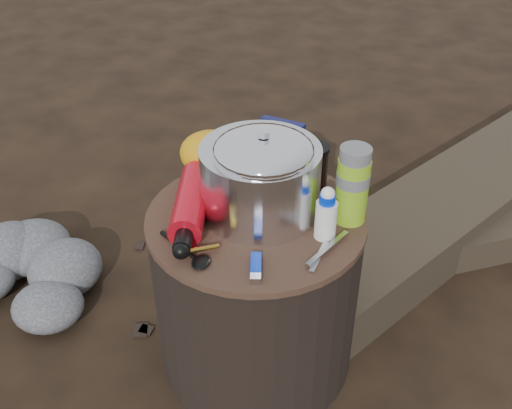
% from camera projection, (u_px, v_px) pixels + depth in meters
% --- Properties ---
extents(ground, '(60.00, 60.00, 0.00)m').
position_uv_depth(ground, '(256.00, 353.00, 1.60)').
color(ground, black).
rests_on(ground, ground).
extents(stump, '(0.49, 0.49, 0.45)m').
position_uv_depth(stump, '(256.00, 291.00, 1.48)').
color(stump, black).
rests_on(stump, ground).
extents(log_main, '(1.30, 1.70, 0.16)m').
position_uv_depth(log_main, '(457.00, 203.00, 2.03)').
color(log_main, '#362D21').
rests_on(log_main, ground).
extents(foil_windscreen, '(0.26, 0.26, 0.16)m').
position_uv_depth(foil_windscreen, '(260.00, 181.00, 1.32)').
color(foil_windscreen, silver).
rests_on(foil_windscreen, stump).
extents(camping_pot, '(0.20, 0.20, 0.20)m').
position_uv_depth(camping_pot, '(263.00, 178.00, 1.28)').
color(camping_pot, white).
rests_on(camping_pot, stump).
extents(fuel_bottle, '(0.13, 0.30, 0.07)m').
position_uv_depth(fuel_bottle, '(191.00, 203.00, 1.33)').
color(fuel_bottle, red).
rests_on(fuel_bottle, stump).
extents(thermos, '(0.07, 0.07, 0.18)m').
position_uv_depth(thermos, '(352.00, 185.00, 1.29)').
color(thermos, '#8AC620').
rests_on(thermos, stump).
extents(travel_mug, '(0.07, 0.07, 0.11)m').
position_uv_depth(travel_mug, '(312.00, 167.00, 1.42)').
color(travel_mug, black).
rests_on(travel_mug, stump).
extents(stuff_sack, '(0.16, 0.13, 0.11)m').
position_uv_depth(stuff_sack, '(213.00, 154.00, 1.46)').
color(stuff_sack, orange).
rests_on(stuff_sack, stump).
extents(food_pouch, '(0.11, 0.05, 0.14)m').
position_uv_depth(food_pouch, '(281.00, 147.00, 1.46)').
color(food_pouch, '#10134E').
rests_on(food_pouch, stump).
extents(lighter, '(0.04, 0.09, 0.02)m').
position_uv_depth(lighter, '(256.00, 265.00, 1.20)').
color(lighter, '#042FDB').
rests_on(lighter, stump).
extents(pot_grabber, '(0.08, 0.14, 0.01)m').
position_uv_depth(pot_grabber, '(322.00, 250.00, 1.24)').
color(pot_grabber, '#ACACB1').
rests_on(pot_grabber, stump).
extents(spork, '(0.14, 0.11, 0.01)m').
position_uv_depth(spork, '(180.00, 246.00, 1.25)').
color(spork, black).
rests_on(spork, stump).
extents(squeeze_bottle, '(0.05, 0.05, 0.11)m').
position_uv_depth(squeeze_bottle, '(326.00, 215.00, 1.26)').
color(squeeze_bottle, white).
rests_on(squeeze_bottle, stump).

